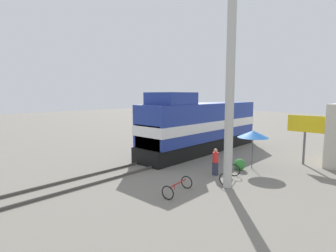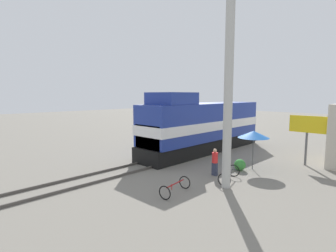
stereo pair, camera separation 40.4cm
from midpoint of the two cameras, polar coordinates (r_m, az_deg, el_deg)
ground_plane at (r=18.81m, az=0.36°, el=-7.50°), size 120.00×120.00×0.00m
rail_near at (r=19.28m, az=-1.18°, el=-6.92°), size 0.08×28.71×0.15m
rail_far at (r=18.32m, az=2.00°, el=-7.65°), size 0.08×28.71×0.15m
locomotive at (r=21.50m, az=7.91°, el=-0.03°), size 2.85×13.08×4.82m
utility_pole at (r=13.17m, az=13.96°, el=10.21°), size 1.80×0.43×10.84m
vendor_umbrella at (r=17.18m, az=18.77°, el=-1.74°), size 1.91×1.91×2.42m
billboard_sign at (r=19.51m, az=28.59°, el=-0.32°), size 2.26×0.12×3.29m
shrub_cluster at (r=16.97m, az=16.04°, el=-8.13°), size 0.70×0.70×0.70m
person_bystander at (r=15.49m, az=10.90°, el=-7.53°), size 0.34×0.34×1.57m
bicycle at (r=14.78m, az=13.95°, el=-10.27°), size 1.17×2.00×0.69m
bicycle_spare at (r=12.65m, az=2.53°, el=-13.15°), size 0.91×1.83×0.64m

